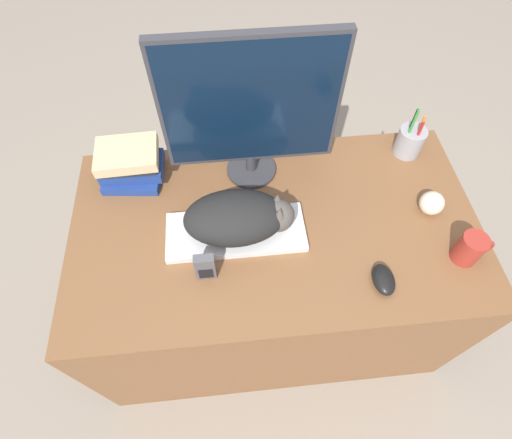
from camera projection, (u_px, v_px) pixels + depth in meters
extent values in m
plane|color=gray|center=(280.00, 388.00, 1.67)|extent=(12.00, 12.00, 0.00)
cube|color=brown|center=(272.00, 272.00, 1.59)|extent=(1.33, 0.74, 0.70)
cube|color=silver|center=(236.00, 232.00, 1.26)|extent=(0.44, 0.17, 0.02)
ellipsoid|color=black|center=(235.00, 218.00, 1.20)|extent=(0.31, 0.19, 0.14)
sphere|color=#4C4742|center=(278.00, 215.00, 1.21)|extent=(0.10, 0.10, 0.10)
cone|color=#4C4742|center=(280.00, 213.00, 1.15)|extent=(0.04, 0.04, 0.04)
cone|color=#4C4742|center=(277.00, 199.00, 1.18)|extent=(0.04, 0.04, 0.04)
cylinder|color=#333338|center=(251.00, 169.00, 1.42)|extent=(0.17, 0.17, 0.02)
cylinder|color=#333338|center=(251.00, 161.00, 1.38)|extent=(0.04, 0.04, 0.07)
cube|color=#333338|center=(250.00, 104.00, 1.17)|extent=(0.54, 0.03, 0.45)
cube|color=black|center=(251.00, 106.00, 1.17)|extent=(0.52, 0.01, 0.42)
ellipsoid|color=black|center=(383.00, 280.00, 1.16)|extent=(0.06, 0.10, 0.04)
cylinder|color=#9E2D23|center=(469.00, 248.00, 1.19)|extent=(0.08, 0.08, 0.10)
torus|color=#9E2D23|center=(482.00, 247.00, 1.19)|extent=(0.07, 0.01, 0.07)
cylinder|color=#939399|center=(410.00, 141.00, 1.43)|extent=(0.10, 0.10, 0.10)
cylinder|color=orange|center=(419.00, 130.00, 1.39)|extent=(0.01, 0.01, 0.12)
cylinder|color=black|center=(411.00, 125.00, 1.39)|extent=(0.01, 0.01, 0.14)
cylinder|color=#338C38|center=(411.00, 129.00, 1.37)|extent=(0.01, 0.01, 0.16)
cylinder|color=#B21E1E|center=(418.00, 136.00, 1.38)|extent=(0.01, 0.01, 0.12)
sphere|color=beige|center=(432.00, 203.00, 1.29)|extent=(0.08, 0.08, 0.08)
cube|color=#4C4C51|center=(205.00, 267.00, 1.15)|extent=(0.06, 0.03, 0.11)
cube|color=black|center=(206.00, 274.00, 1.16)|extent=(0.04, 0.00, 0.05)
cube|color=navy|center=(134.00, 174.00, 1.39)|extent=(0.21, 0.19, 0.03)
cube|color=navy|center=(132.00, 167.00, 1.37)|extent=(0.21, 0.14, 0.04)
cube|color=black|center=(129.00, 159.00, 1.34)|extent=(0.19, 0.13, 0.04)
cube|color=#C6B284|center=(127.00, 154.00, 1.30)|extent=(0.20, 0.16, 0.04)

